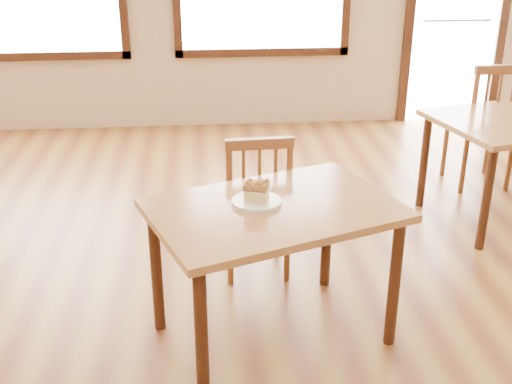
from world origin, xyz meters
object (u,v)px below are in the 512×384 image
cafe_chair_second (484,124)px  plate (257,202)px  cafe_table_main (274,225)px  cake_slice (257,190)px  cafe_chair_main (256,202)px

cafe_chair_second → plate: cafe_chair_second is taller
cafe_table_main → cake_slice: cake_slice is taller
cake_slice → plate: bearing=-144.0°
cafe_chair_second → plate: 2.72m
cafe_table_main → cafe_chair_second: 2.68m
cafe_chair_main → cafe_chair_second: bearing=-150.9°
cafe_chair_main → cafe_table_main: bearing=89.3°
cafe_chair_second → plate: bearing=41.1°
cafe_table_main → cafe_chair_main: bearing=72.0°
plate → cake_slice: 0.06m
plate → cake_slice: size_ratio=1.85×
cafe_chair_second → plate: (-1.98, -1.85, 0.23)m
cafe_table_main → cafe_chair_second: (1.89, 1.89, -0.12)m
plate → cafe_table_main: bearing=-25.3°
cafe_chair_main → plate: bearing=82.0°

